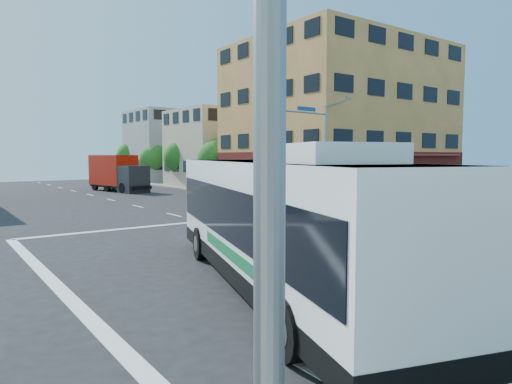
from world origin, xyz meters
TOP-DOWN VIEW (x-y plane):
  - ground at (0.00, 0.00)m, footprint 120.00×120.00m
  - sidewalk_ne at (35.00, 35.00)m, footprint 50.00×50.00m
  - corner_building_ne at (19.99, 18.48)m, footprint 18.10×15.44m
  - building_east_near at (16.98, 33.98)m, footprint 12.06×10.06m
  - building_east_far at (16.98, 47.98)m, footprint 12.06×10.06m
  - signal_mast_ne at (9.08, 10.62)m, footprint 7.91×1.13m
  - street_tree_a at (11.90, 27.92)m, footprint 3.60×3.60m
  - street_tree_b at (11.90, 35.92)m, footprint 3.80×3.80m
  - street_tree_c at (11.90, 43.92)m, footprint 3.40×3.40m
  - street_tree_d at (11.90, 51.92)m, footprint 4.00×4.00m
  - transit_bus at (-4.65, -3.13)m, footprint 6.77×13.44m
  - box_truck at (3.69, 33.85)m, footprint 3.90×8.63m
  - parked_car at (11.29, 28.97)m, footprint 3.18×4.80m

SIDE VIEW (x-z plane):
  - ground at x=0.00m, z-range 0.00..0.00m
  - sidewalk_ne at x=35.00m, z-range 0.00..0.15m
  - parked_car at x=11.29m, z-range 0.00..1.52m
  - box_truck at x=3.69m, z-range -0.06..3.69m
  - transit_bus at x=-4.65m, z-range -0.04..3.87m
  - street_tree_c at x=11.90m, z-range 0.82..6.11m
  - street_tree_a at x=11.90m, z-range 0.83..6.35m
  - street_tree_b at x=11.90m, z-range 0.85..6.65m
  - street_tree_d at x=11.90m, z-range 0.87..6.90m
  - building_east_near at x=16.98m, z-range 0.01..9.01m
  - signal_mast_ne at x=9.08m, z-range 0.95..9.02m
  - building_east_far at x=16.98m, z-range 0.01..10.01m
  - corner_building_ne at x=19.99m, z-range -1.11..12.89m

